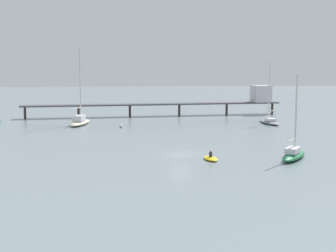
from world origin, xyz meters
TOP-DOWN VIEW (x-y plane):
  - ground_plane at (0.00, 0.00)m, footprint 400.00×400.00m
  - pier at (11.89, 46.73)m, footprint 56.08×8.80m
  - sailboat_gray at (20.37, 29.48)m, footprint 2.86×8.23m
  - sailboat_green at (12.65, -4.26)m, footprint 5.65×7.06m
  - sailboat_cream at (-14.74, 31.12)m, footprint 4.25×9.60m
  - dinghy_yellow at (3.00, -3.86)m, footprint 1.78×3.22m
  - mooring_buoy_mid at (-7.27, 26.20)m, footprint 0.63×0.63m

SIDE VIEW (x-z plane):
  - ground_plane at x=0.00m, z-range 0.00..0.00m
  - dinghy_yellow at x=3.00m, z-range -0.37..0.77m
  - mooring_buoy_mid at x=-7.27m, z-range 0.00..0.63m
  - sailboat_gray at x=20.37m, z-range -5.11..6.30m
  - sailboat_green at x=12.65m, z-range -4.20..5.51m
  - sailboat_cream at x=-14.74m, z-range -6.27..7.91m
  - pier at x=11.89m, z-range 0.29..6.72m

